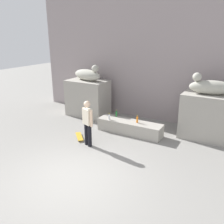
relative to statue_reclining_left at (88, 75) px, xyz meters
name	(u,v)px	position (x,y,z in m)	size (l,w,h in m)	color
ground_plane	(73,179)	(2.73, -4.72, -2.01)	(40.00, 40.00, 0.00)	gray
facade_wall	(153,57)	(2.73, 1.28, 0.83)	(11.89, 0.60, 5.68)	gray
pedestal_left	(88,98)	(-0.04, 0.01, -1.15)	(1.95, 1.18, 1.73)	#A39E93
pedestal_right	(208,117)	(5.49, 0.01, -1.15)	(1.95, 1.18, 1.73)	#A39E93
statue_reclining_left	(88,75)	(0.00, 0.00, 0.00)	(1.68, 0.89, 0.78)	#AEAC9D
statue_reclining_right	(211,87)	(5.45, 0.00, 0.00)	(1.68, 0.87, 0.78)	#AEAC9D
ledge_block	(130,127)	(2.73, -1.04, -1.76)	(2.65, 0.68, 0.51)	#A39E93
skater	(88,121)	(1.91, -2.78, -1.09)	(0.51, 0.31, 1.67)	black
skateboard	(79,136)	(1.24, -2.44, -1.95)	(0.71, 0.71, 0.08)	gold
bottle_green	(116,114)	(1.98, -0.80, -1.38)	(0.07, 0.07, 0.29)	#1E722D
bottle_clear	(109,117)	(1.91, -1.28, -1.40)	(0.07, 0.07, 0.26)	silver
bottle_orange	(137,120)	(3.04, -1.03, -1.38)	(0.07, 0.07, 0.30)	orange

